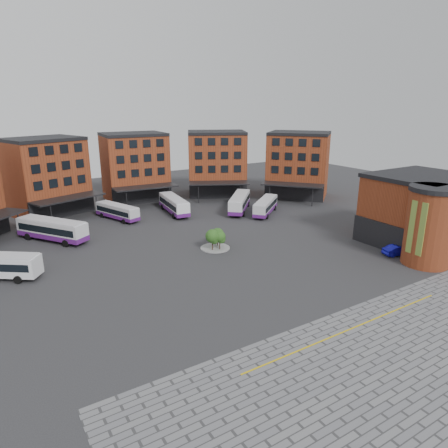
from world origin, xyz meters
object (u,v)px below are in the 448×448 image
bus_b (52,229)px  bus_d (174,205)px  bus_c (117,211)px  bus_e (240,202)px  tree_island (216,237)px  bus_f (266,206)px  blue_car (398,250)px

bus_b → bus_d: 23.63m
bus_c → bus_e: bearing=-37.0°
bus_d → tree_island: bearing=-91.6°
bus_c → bus_f: bus_f is taller
tree_island → bus_f: 21.48m
bus_f → blue_car: 27.55m
tree_island → bus_d: 21.78m
bus_e → bus_b: bearing=-138.6°
bus_c → bus_e: (22.61, -6.96, 0.26)m
bus_c → bus_d: bus_d is taller
bus_c → bus_f: size_ratio=1.07×
bus_e → tree_island: bearing=-90.6°
tree_island → blue_car: size_ratio=1.00×
tree_island → bus_c: size_ratio=0.43×
tree_island → bus_d: size_ratio=0.38×
bus_e → blue_car: bearing=-37.5°
bus_c → bus_e: bus_e is taller
tree_island → bus_f: bearing=32.8°
bus_e → bus_f: bearing=-13.1°
bus_d → blue_car: size_ratio=2.65×
tree_island → bus_b: bearing=140.2°
bus_f → tree_island: bearing=-96.2°
bus_b → bus_f: (38.03, -5.00, -0.27)m
bus_d → bus_e: (11.83, -5.44, 0.05)m
bus_d → bus_f: bus_d is taller
bus_b → bus_c: bus_b is taller
bus_c → blue_car: size_ratio=2.33×
bus_d → blue_car: (17.58, -37.31, -1.02)m
bus_e → blue_car: (5.75, -31.87, -1.07)m
tree_island → blue_car: tree_island is taller
tree_island → bus_d: tree_island is taller
tree_island → bus_f: size_ratio=0.45×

